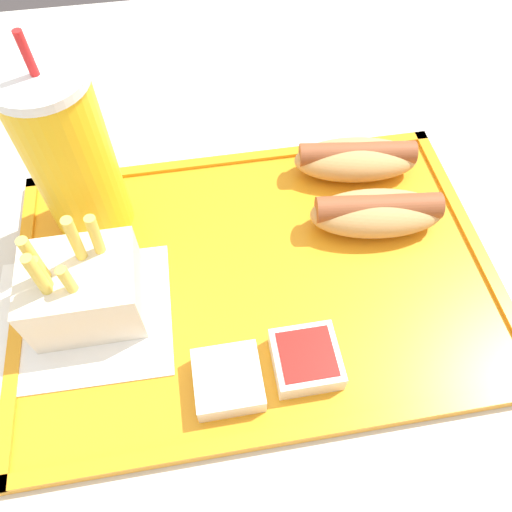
# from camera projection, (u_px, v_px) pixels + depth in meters

# --- Properties ---
(ground_plane) EXTENTS (8.00, 8.00, 0.00)m
(ground_plane) POSITION_uv_depth(u_px,v_px,m) (241.00, 441.00, 1.12)
(ground_plane) COLOR #383333
(dining_table) EXTENTS (1.46, 0.98, 0.74)m
(dining_table) POSITION_uv_depth(u_px,v_px,m) (236.00, 384.00, 0.81)
(dining_table) COLOR beige
(dining_table) RESTS_ON ground_plane
(food_tray) EXTENTS (0.45, 0.31, 0.01)m
(food_tray) POSITION_uv_depth(u_px,v_px,m) (256.00, 276.00, 0.48)
(food_tray) COLOR orange
(food_tray) RESTS_ON dining_table
(paper_napkin) EXTENTS (0.16, 0.14, 0.00)m
(paper_napkin) POSITION_uv_depth(u_px,v_px,m) (83.00, 317.00, 0.45)
(paper_napkin) COLOR white
(paper_napkin) RESTS_ON food_tray
(soda_cup) EXTENTS (0.08, 0.08, 0.21)m
(soda_cup) POSITION_uv_depth(u_px,v_px,m) (71.00, 158.00, 0.44)
(soda_cup) COLOR gold
(soda_cup) RESTS_ON food_tray
(hot_dog_far) EXTENTS (0.14, 0.07, 0.04)m
(hot_dog_far) POSITION_uv_depth(u_px,v_px,m) (356.00, 159.00, 0.53)
(hot_dog_far) COLOR tan
(hot_dog_far) RESTS_ON food_tray
(hot_dog_near) EXTENTS (0.14, 0.07, 0.04)m
(hot_dog_near) POSITION_uv_depth(u_px,v_px,m) (377.00, 212.00, 0.49)
(hot_dog_near) COLOR tan
(hot_dog_near) RESTS_ON food_tray
(fries_carton) EXTENTS (0.09, 0.08, 0.12)m
(fries_carton) POSITION_uv_depth(u_px,v_px,m) (84.00, 289.00, 0.43)
(fries_carton) COLOR silver
(fries_carton) RESTS_ON food_tray
(sauce_cup_mayo) EXTENTS (0.05, 0.05, 0.02)m
(sauce_cup_mayo) POSITION_uv_depth(u_px,v_px,m) (228.00, 380.00, 0.40)
(sauce_cup_mayo) COLOR silver
(sauce_cup_mayo) RESTS_ON food_tray
(sauce_cup_ketchup) EXTENTS (0.05, 0.05, 0.02)m
(sauce_cup_ketchup) POSITION_uv_depth(u_px,v_px,m) (306.00, 359.00, 0.41)
(sauce_cup_ketchup) COLOR silver
(sauce_cup_ketchup) RESTS_ON food_tray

